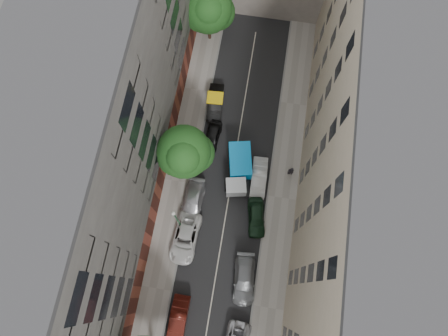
% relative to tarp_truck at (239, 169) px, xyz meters
% --- Properties ---
extents(ground, '(120.00, 120.00, 0.00)m').
position_rel_tarp_truck_xyz_m(ground, '(-0.60, -2.01, -1.39)').
color(ground, '#4C4C49').
rests_on(ground, ground).
extents(road_surface, '(8.00, 44.00, 0.02)m').
position_rel_tarp_truck_xyz_m(road_surface, '(-0.60, -2.01, -1.38)').
color(road_surface, black).
rests_on(road_surface, ground).
extents(sidewalk_left, '(3.00, 44.00, 0.15)m').
position_rel_tarp_truck_xyz_m(sidewalk_left, '(-6.10, -2.01, -1.31)').
color(sidewalk_left, gray).
rests_on(sidewalk_left, ground).
extents(sidewalk_right, '(3.00, 44.00, 0.15)m').
position_rel_tarp_truck_xyz_m(sidewalk_right, '(4.90, -2.01, -1.31)').
color(sidewalk_right, gray).
rests_on(sidewalk_right, ground).
extents(building_left, '(8.00, 44.00, 20.00)m').
position_rel_tarp_truck_xyz_m(building_left, '(-11.60, -2.01, 8.61)').
color(building_left, '#4A4845').
rests_on(building_left, ground).
extents(building_right, '(8.00, 44.00, 20.00)m').
position_rel_tarp_truck_xyz_m(building_right, '(10.40, -2.01, 8.61)').
color(building_right, '#B9A790').
rests_on(building_right, ground).
extents(tarp_truck, '(3.18, 5.82, 2.52)m').
position_rel_tarp_truck_xyz_m(tarp_truck, '(0.00, 0.00, 0.00)').
color(tarp_truck, black).
rests_on(tarp_truck, ground).
extents(car_left_1, '(1.58, 4.48, 1.47)m').
position_rel_tarp_truck_xyz_m(car_left_1, '(-3.40, -15.41, -0.65)').
color(car_left_1, '#4C150F').
rests_on(car_left_1, ground).
extents(car_left_2, '(2.72, 5.47, 1.49)m').
position_rel_tarp_truck_xyz_m(car_left_2, '(-4.20, -7.81, -0.64)').
color(car_left_2, silver).
rests_on(car_left_2, ground).
extents(car_left_3, '(2.17, 5.18, 1.49)m').
position_rel_tarp_truck_xyz_m(car_left_3, '(-4.14, -4.21, -0.64)').
color(car_left_3, '#BCBBC0').
rests_on(car_left_3, ground).
extents(car_left_4, '(1.87, 3.95, 1.30)m').
position_rel_tarp_truck_xyz_m(car_left_4, '(-3.40, 3.39, -0.74)').
color(car_left_4, black).
rests_on(car_left_4, ground).
extents(car_left_5, '(1.87, 4.61, 1.49)m').
position_rel_tarp_truck_xyz_m(car_left_5, '(-3.75, 7.38, -0.65)').
color(car_left_5, black).
rests_on(car_left_5, ground).
extents(car_right_1, '(2.50, 5.21, 1.46)m').
position_rel_tarp_truck_xyz_m(car_right_1, '(2.20, -10.81, -0.66)').
color(car_right_1, slate).
rests_on(car_right_1, ground).
extents(car_right_2, '(2.38, 4.41, 1.43)m').
position_rel_tarp_truck_xyz_m(car_right_2, '(2.52, -4.61, -0.68)').
color(car_right_2, black).
rests_on(car_right_2, ground).
extents(car_right_3, '(1.75, 4.53, 1.47)m').
position_rel_tarp_truck_xyz_m(car_right_3, '(2.20, -0.41, -0.65)').
color(car_right_3, silver).
rests_on(car_right_3, ground).
extents(tree_mid, '(5.33, 5.06, 8.69)m').
position_rel_tarp_truck_xyz_m(tree_mid, '(-5.10, -0.79, 4.57)').
color(tree_mid, '#382619').
rests_on(tree_mid, sidewalk_left).
extents(tree_far, '(5.52, 5.28, 7.72)m').
position_rel_tarp_truck_xyz_m(tree_far, '(-5.82, 15.91, 3.70)').
color(tree_far, '#382619').
rests_on(tree_far, sidewalk_left).
extents(lamp_post, '(0.36, 0.36, 6.94)m').
position_rel_tarp_truck_xyz_m(lamp_post, '(-4.89, -6.63, 2.99)').
color(lamp_post, '#18542B').
rests_on(lamp_post, sidewalk_left).
extents(pedestrian, '(0.70, 0.49, 1.84)m').
position_rel_tarp_truck_xyz_m(pedestrian, '(5.38, 0.72, -0.32)').
color(pedestrian, black).
rests_on(pedestrian, sidewalk_right).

